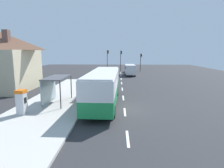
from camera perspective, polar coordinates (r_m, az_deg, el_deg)
ground_plane at (r=30.88m, az=2.44°, el=0.22°), size 56.00×92.00×0.04m
sidewalk_platform at (r=20.05m, az=-15.89°, el=-4.98°), size 6.20×30.00×0.18m
lane_stripe_seg_0 at (r=11.62m, az=4.71°, el=-15.94°), size 0.16×2.20×0.01m
lane_stripe_seg_1 at (r=16.27m, az=3.84°, el=-8.33°), size 0.16×2.20×0.01m
lane_stripe_seg_2 at (r=21.08m, az=3.38°, el=-4.15°), size 0.16×2.20×0.01m
lane_stripe_seg_3 at (r=25.96m, az=3.10°, el=-1.53°), size 0.16×2.20×0.01m
lane_stripe_seg_4 at (r=30.88m, az=2.90°, el=0.26°), size 0.16×2.20×0.01m
lane_stripe_seg_5 at (r=35.83m, az=2.76°, el=1.56°), size 0.16×2.20×0.01m
lane_stripe_seg_6 at (r=40.78m, az=2.66°, el=2.54°), size 0.16×2.20×0.01m
lane_stripe_seg_7 at (r=45.75m, az=2.57°, el=3.31°), size 0.16×2.20×0.01m
bus at (r=18.10m, az=-2.56°, el=-0.49°), size 2.83×11.08×3.21m
white_van at (r=41.14m, az=5.39°, el=4.44°), size 2.18×5.26×2.30m
sedan_near at (r=47.39m, az=5.04°, el=4.45°), size 1.97×4.46×1.52m
ticket_machine at (r=16.42m, az=-25.44°, el=-4.87°), size 0.66×0.76×1.94m
recycling_bin_orange at (r=19.23m, az=-9.83°, el=-3.63°), size 0.52×0.52×0.95m
recycling_bin_blue at (r=19.90m, az=-9.43°, el=-3.18°), size 0.52×0.52×0.95m
recycling_bin_yellow at (r=20.57m, az=-9.05°, el=-2.75°), size 0.52×0.52×0.95m
recycling_bin_green at (r=21.24m, az=-8.70°, el=-2.35°), size 0.52×0.52×0.95m
traffic_light_near_side at (r=49.86m, az=8.64°, el=7.26°), size 0.49×0.28×4.58m
traffic_light_far_side at (r=50.38m, az=-1.32°, el=8.00°), size 0.49×0.28×5.47m
traffic_light_median at (r=51.11m, az=2.69°, el=7.94°), size 0.49×0.28×5.36m
bus_shelter at (r=18.85m, az=-17.00°, el=0.29°), size 1.80×4.00×2.50m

